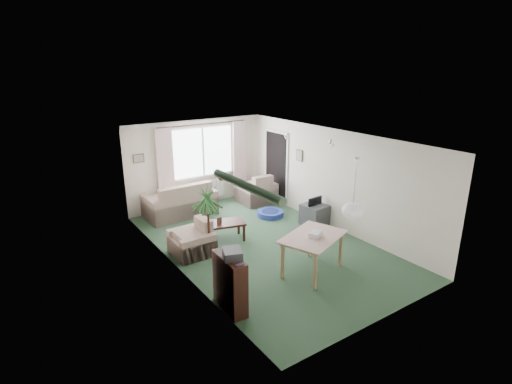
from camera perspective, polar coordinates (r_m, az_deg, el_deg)
ground at (r=8.93m, az=1.09°, el=-7.53°), size 6.50×6.50×0.00m
window at (r=11.19m, az=-7.63°, el=5.72°), size 1.80×0.03×1.30m
curtain_rod at (r=10.99m, az=-7.60°, el=9.57°), size 2.60×0.03×0.03m
curtain_left at (r=10.70m, az=-12.84°, el=3.60°), size 0.45×0.08×2.00m
curtain_right at (r=11.70m, az=-2.31°, el=5.24°), size 0.45×0.08×2.00m
radiator at (r=11.44m, az=-7.31°, el=0.29°), size 1.20×0.10×0.55m
doorway at (r=11.37m, az=2.92°, el=3.45°), size 0.03×0.95×2.00m
pendant_lamp at (r=6.89m, az=13.65°, el=-2.62°), size 0.36×0.36×0.36m
tinsel_garland at (r=5.31m, az=-1.42°, el=0.87°), size 1.60×1.60×0.12m
bauble_cluster_a at (r=9.70m, az=4.42°, el=8.28°), size 0.20×0.20×0.20m
bauble_cluster_b at (r=9.01m, az=10.71°, el=7.28°), size 0.20×0.20×0.20m
wall_picture_back at (r=10.52m, az=-16.43°, el=4.64°), size 0.28×0.03×0.22m
wall_picture_right at (r=10.48m, az=6.24°, el=5.21°), size 0.03×0.24×0.30m
sofa at (r=10.66m, az=-10.81°, el=-0.92°), size 1.84×1.03×0.90m
armchair_corner at (r=11.45m, az=0.04°, el=0.59°), size 0.99×0.94×0.85m
armchair_left at (r=8.48m, az=-9.20°, el=-6.46°), size 0.78×0.82×0.74m
coffee_table at (r=9.11m, az=-4.68°, el=-5.59°), size 1.05×0.75×0.43m
photo_frame at (r=8.91m, az=-5.26°, el=-4.11°), size 0.12×0.02×0.16m
bookshelf at (r=6.59m, az=-3.75°, el=-12.88°), size 0.30×0.78×0.94m
hifi_box at (r=6.30m, az=-3.40°, el=-8.80°), size 0.39×0.43×0.14m
houseplant at (r=8.21m, az=-6.83°, el=-4.02°), size 0.68×0.68×1.57m
dining_table at (r=7.77m, az=8.06°, el=-8.81°), size 1.37×1.14×0.73m
gift_box at (r=7.55m, az=8.48°, el=-6.08°), size 0.30×0.27×0.12m
tv_cube at (r=9.98m, az=8.34°, el=-3.26°), size 0.57×0.62×0.53m
pet_bed at (r=10.51m, az=2.04°, el=-3.10°), size 0.87×0.87×0.14m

